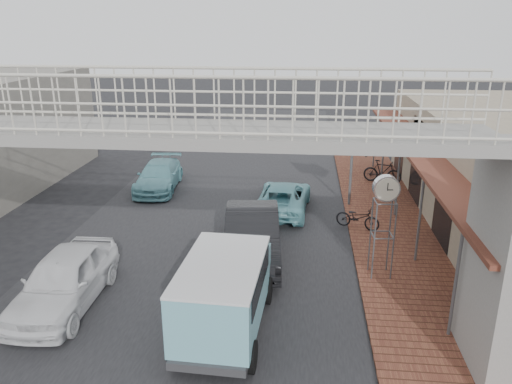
% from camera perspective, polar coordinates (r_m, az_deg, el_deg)
% --- Properties ---
extents(ground, '(120.00, 120.00, 0.00)m').
position_cam_1_polar(ground, '(15.87, -6.98, -8.54)').
color(ground, black).
rests_on(ground, ground).
extents(road_strip, '(10.00, 60.00, 0.01)m').
position_cam_1_polar(road_strip, '(15.87, -6.98, -8.52)').
color(road_strip, black).
rests_on(road_strip, ground).
extents(sidewalk, '(3.00, 40.00, 0.10)m').
position_cam_1_polar(sidewalk, '(18.50, 15.29, -4.84)').
color(sidewalk, brown).
rests_on(sidewalk, ground).
extents(footbridge, '(16.40, 2.40, 6.34)m').
position_cam_1_polar(footbridge, '(11.05, -12.06, -3.25)').
color(footbridge, gray).
rests_on(footbridge, ground).
extents(white_hatchback, '(1.83, 4.40, 1.49)m').
position_cam_1_polar(white_hatchback, '(14.44, -21.08, -9.34)').
color(white_hatchback, white).
rests_on(white_hatchback, ground).
extents(dark_sedan, '(2.19, 5.01, 1.60)m').
position_cam_1_polar(dark_sedan, '(16.04, -0.45, -4.92)').
color(dark_sedan, black).
rests_on(dark_sedan, ground).
extents(angkot_curb, '(2.27, 4.38, 1.18)m').
position_cam_1_polar(angkot_curb, '(20.10, 3.14, -0.61)').
color(angkot_curb, '#73BDC7').
rests_on(angkot_curb, ground).
extents(angkot_far, '(2.05, 4.36, 1.23)m').
position_cam_1_polar(angkot_far, '(23.21, -11.06, 1.80)').
color(angkot_far, '#6AADB8').
rests_on(angkot_far, ground).
extents(angkot_van, '(2.06, 4.19, 2.01)m').
position_cam_1_polar(angkot_van, '(12.13, -3.60, -10.72)').
color(angkot_van, black).
rests_on(angkot_van, ground).
extents(motorcycle_near, '(1.72, 1.14, 0.85)m').
position_cam_1_polar(motorcycle_near, '(18.56, 11.55, -2.86)').
color(motorcycle_near, black).
rests_on(motorcycle_near, sidewalk).
extents(motorcycle_far, '(1.85, 1.09, 1.08)m').
position_cam_1_polar(motorcycle_far, '(24.13, 14.27, 2.27)').
color(motorcycle_far, black).
rests_on(motorcycle_far, sidewalk).
extents(street_clock, '(0.77, 0.64, 3.10)m').
position_cam_1_polar(street_clock, '(14.59, 14.62, -0.13)').
color(street_clock, '#59595B').
rests_on(street_clock, sidewalk).
extents(arrow_sign, '(1.99, 1.33, 3.29)m').
position_cam_1_polar(arrow_sign, '(20.14, 13.23, 5.39)').
color(arrow_sign, '#59595B').
rests_on(arrow_sign, sidewalk).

